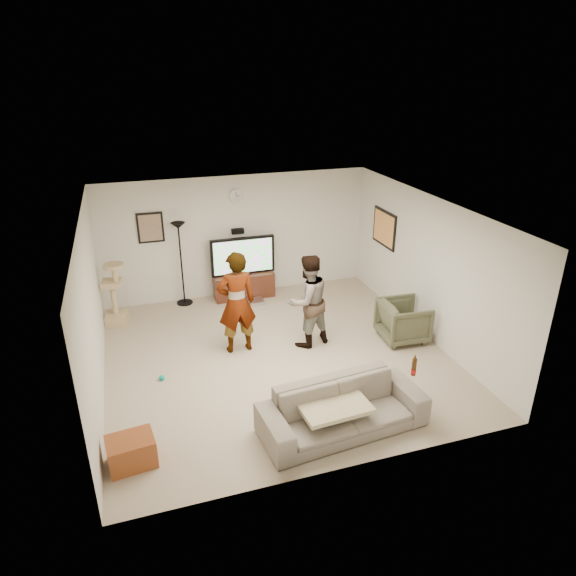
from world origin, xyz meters
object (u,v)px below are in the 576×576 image
object	(u,v)px
sofa	(343,409)
armchair	(403,321)
cat_tree	(113,294)
beer_bottle	(414,367)
tv	(243,256)
floor_lamp	(181,264)
person_left	(237,303)
person_right	(308,301)
side_table	(131,452)
tv_stand	(244,285)

from	to	relation	value
sofa	armchair	world-z (taller)	armchair
cat_tree	beer_bottle	world-z (taller)	cat_tree
tv	floor_lamp	bearing A→B (deg)	177.91
tv	beer_bottle	xyz separation A→B (m)	(1.27, -4.57, -0.14)
person_left	beer_bottle	world-z (taller)	person_left
person_left	sofa	size ratio (longest dim) A/B	0.80
tv	person_left	distance (m)	2.19
person_right	side_table	bearing A→B (deg)	19.39
cat_tree	floor_lamp	bearing A→B (deg)	20.65
person_right	armchair	xyz separation A→B (m)	(1.66, -0.37, -0.46)
person_left	floor_lamp	bearing A→B (deg)	-76.05
beer_bottle	sofa	bearing A→B (deg)	180.00
cat_tree	sofa	size ratio (longest dim) A/B	0.55
floor_lamp	person_right	distance (m)	2.95
armchair	sofa	bearing A→B (deg)	137.78
cat_tree	sofa	world-z (taller)	cat_tree
person_left	tv	bearing A→B (deg)	-108.36
person_left	side_table	distance (m)	3.01
tv	person_right	bearing A→B (deg)	-75.55
floor_lamp	sofa	world-z (taller)	floor_lamp
tv_stand	person_right	bearing A→B (deg)	-75.55
beer_bottle	side_table	xyz separation A→B (m)	(-3.71, 0.18, -0.58)
cat_tree	side_table	xyz separation A→B (m)	(0.12, -3.93, -0.42)
person_right	tv	bearing A→B (deg)	-91.12
floor_lamp	cat_tree	size ratio (longest dim) A/B	1.40
person_left	armchair	world-z (taller)	person_left
beer_bottle	cat_tree	bearing A→B (deg)	132.96
tv_stand	armchair	bearing A→B (deg)	-49.66
cat_tree	beer_bottle	bearing A→B (deg)	-47.04
tv	side_table	world-z (taller)	tv
floor_lamp	sofa	bearing A→B (deg)	-72.13
tv_stand	person_left	size ratio (longest dim) A/B	0.70
floor_lamp	side_table	size ratio (longest dim) A/B	3.04
tv_stand	cat_tree	bearing A→B (deg)	-169.92
tv_stand	side_table	xyz separation A→B (m)	(-2.44, -4.39, -0.07)
beer_bottle	person_right	bearing A→B (deg)	106.49
person_right	armchair	bearing A→B (deg)	151.85
person_left	armchair	bearing A→B (deg)	166.95
person_left	side_table	bearing A→B (deg)	48.59
sofa	side_table	bearing A→B (deg)	170.97
cat_tree	person_right	distance (m)	3.64
tv_stand	side_table	bearing A→B (deg)	-119.10
tv	floor_lamp	distance (m)	1.24
tv_stand	tv	bearing A→B (deg)	0.00
person_right	armchair	distance (m)	1.76
beer_bottle	armchair	bearing A→B (deg)	63.11
floor_lamp	beer_bottle	world-z (taller)	floor_lamp
person_right	side_table	distance (m)	3.75
beer_bottle	armchair	size ratio (longest dim) A/B	0.32
tv	person_left	bearing A→B (deg)	-105.89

